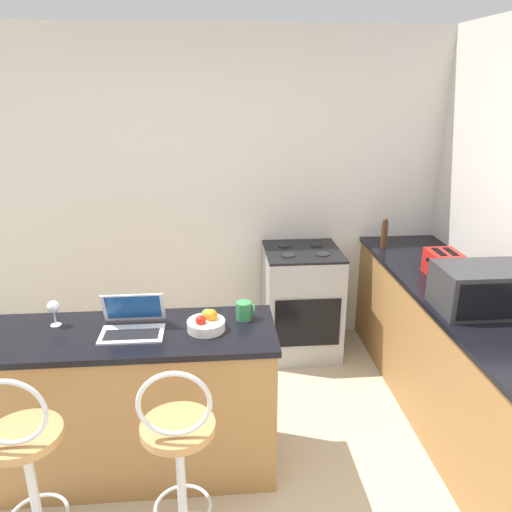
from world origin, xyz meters
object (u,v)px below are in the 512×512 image
stove_range (301,302)px  microwave (483,289)px  bar_stool_far (180,466)px  wine_glass_short (53,308)px  pepper_mill (384,234)px  bar_stool_near (29,475)px  toaster (443,264)px  laptop (133,322)px  mug_green (244,311)px  fruit_bowl (206,323)px

stove_range → microwave: bearing=-54.2°
bar_stool_far → wine_glass_short: (-0.70, 0.69, 0.51)m
stove_range → pepper_mill: bearing=0.6°
pepper_mill → wine_glass_short: (-2.25, -1.18, -0.01)m
bar_stool_near → bar_stool_far: (0.67, 0.00, 0.00)m
microwave → toaster: bearing=88.2°
toaster → laptop: bearing=-162.3°
toaster → wine_glass_short: bearing=-167.5°
mug_green → pepper_mill: bearing=44.7°
microwave → wine_glass_short: 2.44m
toaster → fruit_bowl: toaster is taller
bar_stool_near → pepper_mill: pepper_mill is taller
bar_stool_far → mug_green: bar_stool_far is taller
bar_stool_near → mug_green: bearing=33.9°
bar_stool_far → pepper_mill: pepper_mill is taller
mug_green → wine_glass_short: 1.05m
microwave → fruit_bowl: bearing=-175.9°
microwave → mug_green: 1.40m
microwave → toaster: size_ratio=2.19×
stove_range → wine_glass_short: 2.05m
pepper_mill → wine_glass_short: bearing=-152.3°
fruit_bowl → wine_glass_short: wine_glass_short is taller
stove_range → toaster: bearing=-35.8°
laptop → mug_green: laptop is taller
toaster → stove_range: (-0.87, 0.63, -0.54)m
microwave → fruit_bowl: 1.62m
stove_range → wine_glass_short: bearing=-143.5°
bar_stool_near → laptop: 0.85m
bar_stool_near → stove_range: 2.44m
laptop → wine_glass_short: laptop is taller
bar_stool_near → bar_stool_far: 0.67m
mug_green → fruit_bowl: bearing=-152.7°
bar_stool_near → wine_glass_short: size_ratio=7.12×
bar_stool_far → wine_glass_short: bar_stool_far is taller
laptop → stove_range: bearing=47.8°
stove_range → fruit_bowl: 1.58m
laptop → mug_green: (0.61, 0.09, 0.00)m
laptop → stove_range: size_ratio=0.37×
laptop → wine_glass_short: 0.45m
toaster → pepper_mill: size_ratio=0.95×
toaster → pepper_mill: (-0.21, 0.63, 0.03)m
fruit_bowl → wine_glass_short: size_ratio=1.40×
toaster → wine_glass_short: 2.52m
bar_stool_near → mug_green: bar_stool_near is taller
wine_glass_short → pepper_mill: bearing=27.7°
toaster → bar_stool_near: bearing=-153.0°
microwave → pepper_mill: size_ratio=2.09×
bar_stool_near → stove_range: bearing=50.1°
bar_stool_near → fruit_bowl: bar_stool_near is taller
mug_green → wine_glass_short: wine_glass_short is taller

